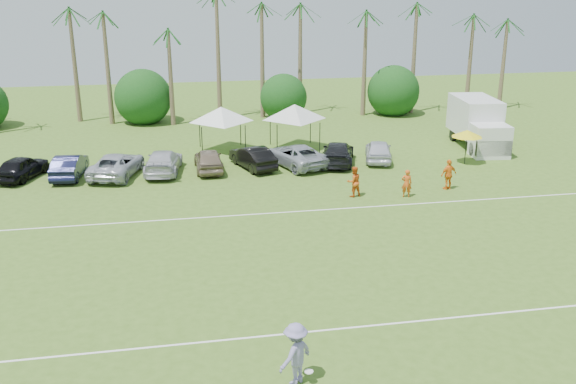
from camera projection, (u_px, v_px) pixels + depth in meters
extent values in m
plane|color=#41631D|center=(307.00, 366.00, 20.41)|extent=(120.00, 120.00, 0.00)
cube|color=white|center=(295.00, 333.00, 22.27)|extent=(80.00, 0.10, 0.01)
cube|color=white|center=(250.00, 214.00, 33.46)|extent=(80.00, 0.10, 0.01)
cone|color=brown|center=(1.00, 73.00, 51.47)|extent=(0.44, 0.44, 9.00)
cone|color=brown|center=(65.00, 65.00, 52.18)|extent=(0.44, 0.44, 10.00)
cone|color=brown|center=(115.00, 58.00, 52.71)|extent=(0.44, 0.44, 11.00)
cone|color=brown|center=(166.00, 75.00, 53.88)|extent=(0.44, 0.44, 8.00)
cone|color=brown|center=(213.00, 68.00, 54.42)|extent=(0.44, 0.44, 9.00)
cone|color=brown|center=(260.00, 61.00, 54.95)|extent=(0.44, 0.44, 10.00)
cone|color=brown|center=(305.00, 54.00, 55.49)|extent=(0.44, 0.44, 11.00)
cone|color=brown|center=(360.00, 70.00, 56.83)|extent=(0.44, 0.44, 8.00)
cone|color=brown|center=(414.00, 63.00, 57.54)|extent=(0.44, 0.44, 9.00)
cone|color=brown|center=(467.00, 56.00, 58.25)|extent=(0.44, 0.44, 10.00)
cone|color=brown|center=(508.00, 50.00, 58.78)|extent=(0.44, 0.44, 11.00)
cylinder|color=brown|center=(145.00, 112.00, 55.51)|extent=(0.30, 0.30, 1.40)
sphere|color=#103B13|center=(144.00, 100.00, 55.17)|extent=(4.00, 4.00, 4.00)
cylinder|color=brown|center=(281.00, 107.00, 57.60)|extent=(0.30, 0.30, 1.40)
sphere|color=#103B13|center=(281.00, 95.00, 57.25)|extent=(4.00, 4.00, 4.00)
cylinder|color=brown|center=(387.00, 104.00, 59.33)|extent=(0.30, 0.30, 1.40)
sphere|color=#103B13|center=(388.00, 92.00, 58.98)|extent=(4.00, 4.00, 4.00)
imported|color=#CE5316|center=(407.00, 183.00, 35.94)|extent=(0.67, 0.54, 1.60)
imported|color=#D45717|center=(354.00, 182.00, 35.99)|extent=(0.98, 0.84, 1.75)
imported|color=orange|center=(449.00, 175.00, 37.21)|extent=(1.13, 0.69, 1.80)
cube|color=silver|center=(475.00, 116.00, 46.90)|extent=(3.18, 5.13, 2.64)
cube|color=silver|center=(490.00, 141.00, 44.03)|extent=(2.63, 2.17, 2.22)
cube|color=black|center=(494.00, 148.00, 43.39)|extent=(2.45, 0.60, 1.05)
cube|color=#E5590C|center=(492.00, 122.00, 47.13)|extent=(0.22, 1.68, 0.95)
cylinder|color=black|center=(473.00, 149.00, 44.37)|extent=(0.42, 0.98, 0.95)
cylinder|color=black|center=(503.00, 149.00, 44.50)|extent=(0.42, 0.98, 0.95)
cylinder|color=black|center=(453.00, 135.00, 48.56)|extent=(0.42, 0.98, 0.95)
cylinder|color=black|center=(480.00, 134.00, 48.70)|extent=(0.42, 0.98, 0.95)
cylinder|color=black|center=(202.00, 142.00, 43.81)|extent=(0.06, 0.06, 2.12)
cylinder|color=black|center=(245.00, 140.00, 44.33)|extent=(0.06, 0.06, 2.12)
cylinder|color=black|center=(200.00, 133.00, 46.60)|extent=(0.06, 0.06, 2.12)
cylinder|color=black|center=(241.00, 131.00, 47.12)|extent=(0.06, 0.06, 2.12)
pyramid|color=silver|center=(221.00, 107.00, 44.79)|extent=(4.59, 4.59, 1.06)
cylinder|color=black|center=(277.00, 140.00, 44.43)|extent=(0.06, 0.06, 2.16)
cylinder|color=black|center=(320.00, 138.00, 44.96)|extent=(0.06, 0.06, 2.16)
cylinder|color=black|center=(270.00, 130.00, 47.26)|extent=(0.06, 0.06, 2.16)
cylinder|color=black|center=(310.00, 129.00, 47.79)|extent=(0.06, 0.06, 2.16)
pyramid|color=silver|center=(294.00, 104.00, 45.43)|extent=(4.66, 4.66, 1.08)
cylinder|color=black|center=(466.00, 149.00, 42.36)|extent=(0.05, 0.05, 2.05)
cone|color=yellow|center=(467.00, 134.00, 42.03)|extent=(2.05, 2.05, 0.47)
imported|color=#847BAF|center=(296.00, 354.00, 19.25)|extent=(1.48, 1.39, 2.01)
cylinder|color=white|center=(309.00, 372.00, 19.37)|extent=(0.27, 0.27, 0.03)
imported|color=black|center=(22.00, 167.00, 39.30)|extent=(3.07, 4.55, 1.44)
imported|color=#111433|center=(69.00, 166.00, 39.54)|extent=(1.90, 4.48, 1.44)
imported|color=#B0B3BD|center=(117.00, 165.00, 39.82)|extent=(3.66, 5.62, 1.44)
imported|color=silver|center=(163.00, 162.00, 40.49)|extent=(2.67, 5.19, 1.44)
imported|color=#826E59|center=(209.00, 160.00, 40.89)|extent=(1.76, 4.25, 1.44)
imported|color=black|center=(253.00, 157.00, 41.48)|extent=(2.82, 4.63, 1.44)
imported|color=#9BA0A9|center=(296.00, 155.00, 41.93)|extent=(3.97, 5.68, 1.44)
imported|color=black|center=(338.00, 153.00, 42.51)|extent=(3.42, 5.34, 1.44)
imported|color=silver|center=(378.00, 150.00, 43.12)|extent=(2.82, 4.53, 1.44)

